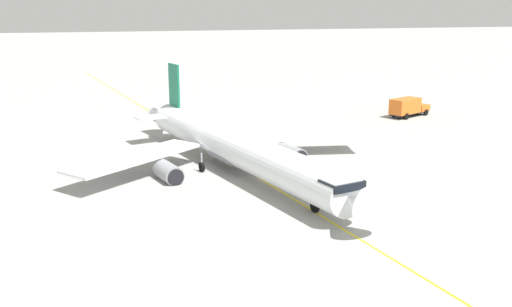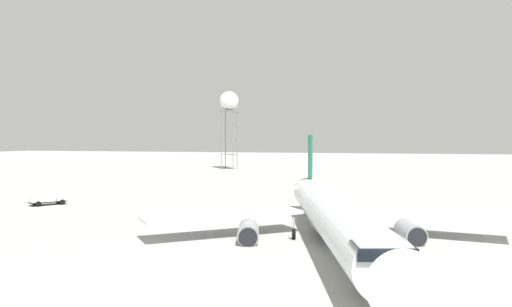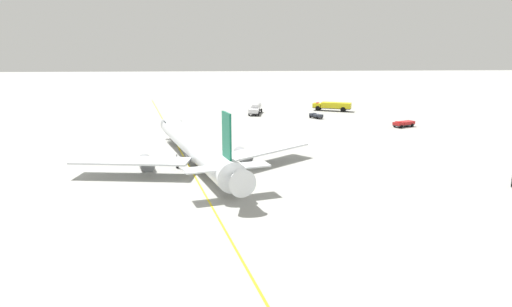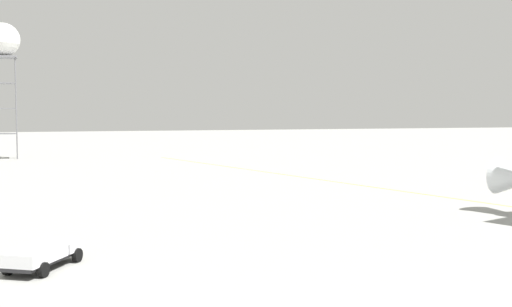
# 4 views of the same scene
# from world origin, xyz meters

# --- Properties ---
(ground_plane) EXTENTS (600.00, 600.00, 0.00)m
(ground_plane) POSITION_xyz_m (0.00, 0.00, 0.00)
(ground_plane) COLOR #9E9E99
(airliner_main) EXTENTS (36.20, 44.84, 10.59)m
(airliner_main) POSITION_xyz_m (1.95, -2.85, 2.63)
(airliner_main) COLOR silver
(airliner_main) RESTS_ON ground_plane
(pushback_tug_truck) EXTENTS (4.60, 5.38, 1.30)m
(pushback_tug_truck) POSITION_xyz_m (-42.35, 11.67, 0.81)
(pushback_tug_truck) COLOR #232326
(pushback_tug_truck) RESTS_ON ground_plane
(radar_tower) EXTENTS (6.30, 6.30, 25.84)m
(radar_tower) POSITION_xyz_m (-45.69, 103.52, 21.95)
(radar_tower) COLOR slate
(radar_tower) RESTS_ON ground_plane
(taxiway_centreline) EXTENTS (39.41, 191.91, 0.01)m
(taxiway_centreline) POSITION_xyz_m (2.59, 0.53, 0.00)
(taxiway_centreline) COLOR yellow
(taxiway_centreline) RESTS_ON ground_plane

